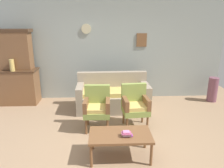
{
  "coord_description": "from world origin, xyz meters",
  "views": [
    {
      "loc": [
        -0.17,
        -3.29,
        2.17
      ],
      "look_at": [
        0.02,
        1.09,
        0.85
      ],
      "focal_mm": 34.1,
      "sensor_mm": 36.0,
      "label": 1
    }
  ],
  "objects_px": {
    "book_stack_on_table": "(127,134)",
    "floor_vase_by_wall": "(213,89)",
    "vase_on_cabinet": "(12,65)",
    "floral_couch": "(113,96)",
    "armchair_near_couch_end": "(97,106)",
    "side_cabinet": "(17,86)",
    "armchair_row_middle": "(135,104)",
    "coffee_table": "(120,136)"
  },
  "relations": [
    {
      "from": "side_cabinet",
      "to": "vase_on_cabinet",
      "type": "relative_size",
      "value": 3.78
    },
    {
      "from": "floral_couch",
      "to": "armchair_near_couch_end",
      "type": "distance_m",
      "value": 1.1
    },
    {
      "from": "coffee_table",
      "to": "armchair_near_couch_end",
      "type": "bearing_deg",
      "value": 111.66
    },
    {
      "from": "vase_on_cabinet",
      "to": "coffee_table",
      "type": "distance_m",
      "value": 3.53
    },
    {
      "from": "armchair_row_middle",
      "to": "book_stack_on_table",
      "type": "bearing_deg",
      "value": -104.64
    },
    {
      "from": "armchair_row_middle",
      "to": "vase_on_cabinet",
      "type": "bearing_deg",
      "value": 156.48
    },
    {
      "from": "floor_vase_by_wall",
      "to": "side_cabinet",
      "type": "bearing_deg",
      "value": 178.93
    },
    {
      "from": "side_cabinet",
      "to": "armchair_row_middle",
      "type": "xyz_separation_m",
      "value": [
        2.97,
        -1.46,
        0.03
      ]
    },
    {
      "from": "book_stack_on_table",
      "to": "floor_vase_by_wall",
      "type": "height_order",
      "value": "floor_vase_by_wall"
    },
    {
      "from": "book_stack_on_table",
      "to": "floor_vase_by_wall",
      "type": "bearing_deg",
      "value": 43.18
    },
    {
      "from": "vase_on_cabinet",
      "to": "floor_vase_by_wall",
      "type": "distance_m",
      "value": 5.36
    },
    {
      "from": "floral_couch",
      "to": "armchair_near_couch_end",
      "type": "bearing_deg",
      "value": -110.02
    },
    {
      "from": "book_stack_on_table",
      "to": "armchair_row_middle",
      "type": "bearing_deg",
      "value": 75.36
    },
    {
      "from": "side_cabinet",
      "to": "book_stack_on_table",
      "type": "distance_m",
      "value": 3.73
    },
    {
      "from": "floral_couch",
      "to": "floor_vase_by_wall",
      "type": "relative_size",
      "value": 2.65
    },
    {
      "from": "armchair_near_couch_end",
      "to": "coffee_table",
      "type": "distance_m",
      "value": 1.07
    },
    {
      "from": "floral_couch",
      "to": "armchair_near_couch_end",
      "type": "relative_size",
      "value": 1.99
    },
    {
      "from": "floral_couch",
      "to": "coffee_table",
      "type": "distance_m",
      "value": 2.01
    },
    {
      "from": "side_cabinet",
      "to": "coffee_table",
      "type": "height_order",
      "value": "side_cabinet"
    },
    {
      "from": "armchair_near_couch_end",
      "to": "side_cabinet",
      "type": "bearing_deg",
      "value": 145.08
    },
    {
      "from": "armchair_row_middle",
      "to": "coffee_table",
      "type": "height_order",
      "value": "armchair_row_middle"
    },
    {
      "from": "side_cabinet",
      "to": "armchair_near_couch_end",
      "type": "distance_m",
      "value": 2.67
    },
    {
      "from": "floral_couch",
      "to": "armchair_row_middle",
      "type": "distance_m",
      "value": 1.05
    },
    {
      "from": "book_stack_on_table",
      "to": "floral_couch",
      "type": "bearing_deg",
      "value": 93.25
    },
    {
      "from": "vase_on_cabinet",
      "to": "armchair_near_couch_end",
      "type": "height_order",
      "value": "vase_on_cabinet"
    },
    {
      "from": "side_cabinet",
      "to": "coffee_table",
      "type": "distance_m",
      "value": 3.61
    },
    {
      "from": "armchair_row_middle",
      "to": "coffee_table",
      "type": "distance_m",
      "value": 1.13
    },
    {
      "from": "side_cabinet",
      "to": "floral_couch",
      "type": "height_order",
      "value": "side_cabinet"
    },
    {
      "from": "armchair_row_middle",
      "to": "book_stack_on_table",
      "type": "relative_size",
      "value": 5.07
    },
    {
      "from": "vase_on_cabinet",
      "to": "book_stack_on_table",
      "type": "height_order",
      "value": "vase_on_cabinet"
    },
    {
      "from": "vase_on_cabinet",
      "to": "floor_vase_by_wall",
      "type": "relative_size",
      "value": 0.45
    },
    {
      "from": "vase_on_cabinet",
      "to": "armchair_near_couch_end",
      "type": "relative_size",
      "value": 0.34
    },
    {
      "from": "coffee_table",
      "to": "floor_vase_by_wall",
      "type": "xyz_separation_m",
      "value": [
        2.75,
        2.42,
        -0.04
      ]
    },
    {
      "from": "side_cabinet",
      "to": "book_stack_on_table",
      "type": "height_order",
      "value": "side_cabinet"
    },
    {
      "from": "floor_vase_by_wall",
      "to": "vase_on_cabinet",
      "type": "bearing_deg",
      "value": -179.13
    },
    {
      "from": "floral_couch",
      "to": "coffee_table",
      "type": "height_order",
      "value": "floral_couch"
    },
    {
      "from": "side_cabinet",
      "to": "armchair_near_couch_end",
      "type": "relative_size",
      "value": 1.28
    },
    {
      "from": "book_stack_on_table",
      "to": "side_cabinet",
      "type": "bearing_deg",
      "value": 135.92
    },
    {
      "from": "coffee_table",
      "to": "book_stack_on_table",
      "type": "height_order",
      "value": "book_stack_on_table"
    },
    {
      "from": "vase_on_cabinet",
      "to": "armchair_near_couch_end",
      "type": "bearing_deg",
      "value": -31.97
    },
    {
      "from": "vase_on_cabinet",
      "to": "side_cabinet",
      "type": "bearing_deg",
      "value": 99.22
    },
    {
      "from": "armchair_near_couch_end",
      "to": "floor_vase_by_wall",
      "type": "bearing_deg",
      "value": 24.44
    }
  ]
}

